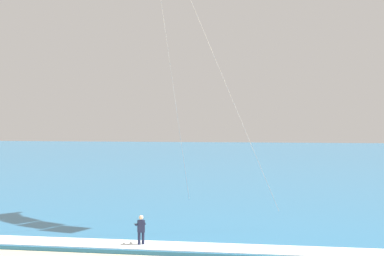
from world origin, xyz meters
The scene contains 4 objects.
sea centered at (0.00, 73.76, 0.10)m, with size 200.00×120.00×0.20m, color teal.
surf_foam centered at (0.00, 14.76, 0.22)m, with size 200.00×1.70×0.04m, color white.
surfboard centered at (-3.98, 14.80, 0.03)m, with size 1.02×1.45×0.09m.
kitesurfer centered at (-3.99, 14.82, 0.94)m, with size 0.67×0.66×1.69m.
Camera 1 is at (1.87, -8.33, 6.33)m, focal length 44.99 mm.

